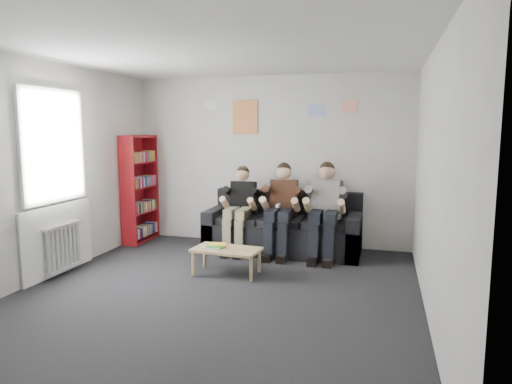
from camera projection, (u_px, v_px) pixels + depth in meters
room_shell at (213, 176)px, 4.96m from camera, size 5.00×5.00×5.00m
sofa at (284, 230)px, 6.98m from camera, size 2.31×0.95×0.89m
bookshelf at (140, 189)px, 7.55m from camera, size 0.26×0.79×1.76m
coffee_table at (227, 251)px, 5.85m from camera, size 0.85×0.47×0.34m
game_cases at (215, 246)px, 5.87m from camera, size 0.25×0.22×0.05m
person_left at (240, 209)px, 6.91m from camera, size 0.38×0.81×1.30m
person_middle at (281, 209)px, 6.73m from camera, size 0.41×0.88×1.36m
person_right at (325, 211)px, 6.56m from camera, size 0.42×0.90×1.39m
radiator at (64, 247)px, 5.86m from camera, size 0.10×0.64×0.60m
window at (56, 195)px, 5.79m from camera, size 0.05×1.30×2.36m
poster_large at (245, 117)px, 7.35m from camera, size 0.42×0.01×0.55m
poster_blue at (316, 110)px, 7.03m from camera, size 0.25×0.01×0.20m
poster_pink at (349, 106)px, 6.89m from camera, size 0.22×0.01×0.18m
poster_sign at (210, 105)px, 7.48m from camera, size 0.20×0.01×0.14m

